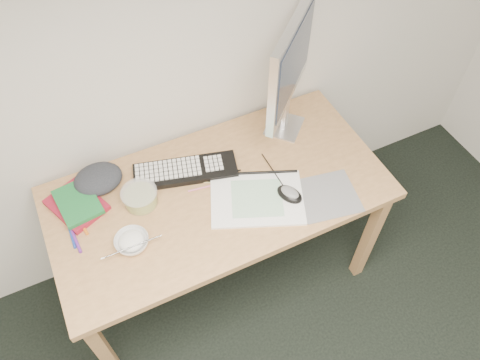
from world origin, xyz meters
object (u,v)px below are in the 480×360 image
Objects in this scene: sketchpad at (257,199)px; rice_bowl at (132,242)px; desk at (219,202)px; keyboard at (185,171)px; monitor at (291,65)px.

rice_bowl reaches higher than sketchpad.
desk is at bearing 13.17° from rice_bowl.
desk is 0.20m from keyboard.
rice_bowl is (-0.52, 0.02, 0.01)m from sketchpad.
desk is 0.19m from sketchpad.
rice_bowl is at bearing -127.50° from keyboard.
monitor is at bearing 21.36° from keyboard.
monitor reaches higher than sketchpad.
keyboard is (-0.09, 0.15, 0.10)m from desk.
keyboard is at bearing 37.61° from rice_bowl.
desk is 3.72× the size of sketchpad.
monitor reaches higher than keyboard.
sketchpad is 2.88× the size of rice_bowl.
keyboard is at bearing 121.28° from desk.
monitor is (0.42, 0.20, 0.44)m from desk.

